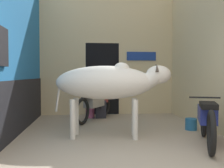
% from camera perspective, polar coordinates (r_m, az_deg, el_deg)
% --- Properties ---
extents(wall_left_shopfront, '(0.25, 4.84, 4.06)m').
position_cam_1_polar(wall_left_shopfront, '(6.00, -20.27, 8.77)').
color(wall_left_shopfront, '#236BAD').
rests_on(wall_left_shopfront, ground_plane).
extents(wall_back_with_doorway, '(4.17, 0.93, 4.06)m').
position_cam_1_polar(wall_back_with_doorway, '(8.49, -1.51, 5.14)').
color(wall_back_with_doorway, beige).
rests_on(wall_back_with_doorway, ground_plane).
extents(wall_right_with_door, '(0.22, 4.84, 4.06)m').
position_cam_1_polar(wall_right_with_door, '(6.45, 20.78, 8.63)').
color(wall_right_with_door, beige).
rests_on(wall_right_with_door, ground_plane).
extents(cow, '(2.33, 0.96, 1.49)m').
position_cam_1_polar(cow, '(5.20, -0.68, 0.21)').
color(cow, silver).
rests_on(cow, ground_plane).
extents(motorcycle_near, '(0.85, 1.96, 0.82)m').
position_cam_1_polar(motorcycle_near, '(4.97, 19.98, -7.10)').
color(motorcycle_near, black).
rests_on(motorcycle_near, ground_plane).
extents(motorcycle_far, '(1.02, 1.80, 0.78)m').
position_cam_1_polar(motorcycle_far, '(7.15, -3.89, -4.39)').
color(motorcycle_far, black).
rests_on(motorcycle_far, ground_plane).
extents(shopkeeper_seated, '(0.43, 0.34, 1.20)m').
position_cam_1_polar(shopkeeper_seated, '(7.62, -2.50, -2.68)').
color(shopkeeper_seated, '#282833').
rests_on(shopkeeper_seated, ground_plane).
extents(plastic_stool, '(0.34, 0.34, 0.40)m').
position_cam_1_polar(plastic_stool, '(7.65, -4.77, -5.72)').
color(plastic_stool, '#DB6093').
rests_on(plastic_stool, ground_plane).
extents(bucket, '(0.26, 0.26, 0.26)m').
position_cam_1_polar(bucket, '(6.24, 16.83, -8.36)').
color(bucket, '#23669E').
rests_on(bucket, ground_plane).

